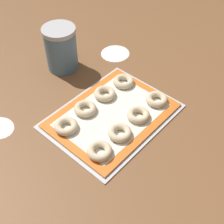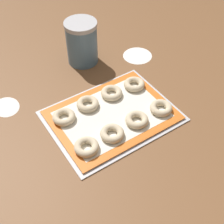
# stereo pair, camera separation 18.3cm
# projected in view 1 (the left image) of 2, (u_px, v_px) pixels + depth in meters

# --- Properties ---
(ground_plane) EXTENTS (2.80, 2.80, 0.00)m
(ground_plane) POSITION_uv_depth(u_px,v_px,m) (119.00, 117.00, 1.04)
(ground_plane) COLOR brown
(baking_tray) EXTENTS (0.41, 0.31, 0.01)m
(baking_tray) POSITION_uv_depth(u_px,v_px,m) (112.00, 116.00, 1.04)
(baking_tray) COLOR silver
(baking_tray) RESTS_ON ground_plane
(baking_mat) EXTENTS (0.39, 0.29, 0.00)m
(baking_mat) POSITION_uv_depth(u_px,v_px,m) (112.00, 115.00, 1.03)
(baking_mat) COLOR orange
(baking_mat) RESTS_ON baking_tray
(bagel_front_far_left) EXTENTS (0.08, 0.08, 0.02)m
(bagel_front_far_left) POSITION_uv_depth(u_px,v_px,m) (100.00, 151.00, 0.91)
(bagel_front_far_left) COLOR beige
(bagel_front_far_left) RESTS_ON baking_mat
(bagel_front_mid_left) EXTENTS (0.08, 0.08, 0.02)m
(bagel_front_mid_left) POSITION_uv_depth(u_px,v_px,m) (120.00, 133.00, 0.96)
(bagel_front_mid_left) COLOR beige
(bagel_front_mid_left) RESTS_ON baking_mat
(bagel_front_mid_right) EXTENTS (0.08, 0.08, 0.02)m
(bagel_front_mid_right) POSITION_uv_depth(u_px,v_px,m) (138.00, 115.00, 1.01)
(bagel_front_mid_right) COLOR beige
(bagel_front_mid_right) RESTS_ON baking_mat
(bagel_front_far_right) EXTENTS (0.08, 0.08, 0.02)m
(bagel_front_far_right) POSITION_uv_depth(u_px,v_px,m) (157.00, 99.00, 1.06)
(bagel_front_far_right) COLOR beige
(bagel_front_far_right) RESTS_ON baking_mat
(bagel_back_far_left) EXTENTS (0.08, 0.08, 0.02)m
(bagel_back_far_left) POSITION_uv_depth(u_px,v_px,m) (66.00, 126.00, 0.98)
(bagel_back_far_left) COLOR beige
(bagel_back_far_left) RESTS_ON baking_mat
(bagel_back_mid_left) EXTENTS (0.08, 0.08, 0.02)m
(bagel_back_mid_left) POSITION_uv_depth(u_px,v_px,m) (85.00, 109.00, 1.03)
(bagel_back_mid_left) COLOR beige
(bagel_back_mid_left) RESTS_ON baking_mat
(bagel_back_mid_right) EXTENTS (0.08, 0.08, 0.02)m
(bagel_back_mid_right) POSITION_uv_depth(u_px,v_px,m) (105.00, 94.00, 1.08)
(bagel_back_mid_right) COLOR beige
(bagel_back_mid_right) RESTS_ON baking_mat
(bagel_back_far_right) EXTENTS (0.08, 0.08, 0.02)m
(bagel_back_far_right) POSITION_uv_depth(u_px,v_px,m) (124.00, 81.00, 1.13)
(bagel_back_far_right) COLOR beige
(bagel_back_far_right) RESTS_ON baking_mat
(flour_canister) EXTENTS (0.12, 0.12, 0.17)m
(flour_canister) POSITION_uv_depth(u_px,v_px,m) (61.00, 48.00, 1.16)
(flour_canister) COLOR slate
(flour_canister) RESTS_ON ground_plane
(flour_patch_near) EXTENTS (0.12, 0.12, 0.00)m
(flour_patch_near) POSITION_uv_depth(u_px,v_px,m) (115.00, 53.00, 1.28)
(flour_patch_near) COLOR white
(flour_patch_near) RESTS_ON ground_plane
(flour_patch_far) EXTENTS (0.09, 0.10, 0.00)m
(flour_patch_far) POSITION_uv_depth(u_px,v_px,m) (0.00, 128.00, 1.00)
(flour_patch_far) COLOR white
(flour_patch_far) RESTS_ON ground_plane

